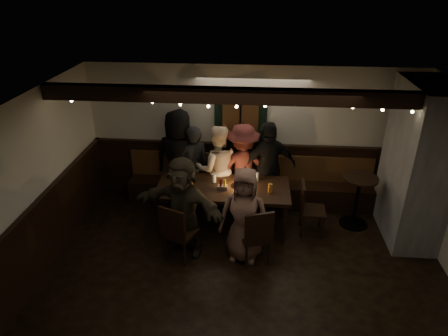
# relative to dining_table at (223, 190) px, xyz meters

# --- Properties ---
(room) EXTENTS (6.02, 5.01, 2.62)m
(room) POSITION_rel_dining_table_xyz_m (1.50, 0.02, 0.35)
(room) COLOR black
(room) RESTS_ON ground
(dining_table) EXTENTS (2.23, 0.96, 0.97)m
(dining_table) POSITION_rel_dining_table_xyz_m (0.00, 0.00, 0.00)
(dining_table) COLOR black
(dining_table) RESTS_ON ground
(chair_near_left) EXTENTS (0.58, 0.58, 0.97)m
(chair_near_left) POSITION_rel_dining_table_xyz_m (-0.61, -0.95, -0.18)
(chair_near_left) COLOR black
(chair_near_left) RESTS_ON ground
(chair_near_right) EXTENTS (0.56, 0.56, 0.97)m
(chair_near_right) POSITION_rel_dining_table_xyz_m (0.59, -0.94, -0.18)
(chair_near_right) COLOR black
(chair_near_right) RESTS_ON ground
(chair_end) EXTENTS (0.43, 0.43, 0.93)m
(chair_end) POSITION_rel_dining_table_xyz_m (1.43, -0.03, -0.20)
(chair_end) COLOR black
(chair_end) RESTS_ON ground
(high_top) EXTENTS (0.59, 0.59, 0.94)m
(high_top) POSITION_rel_dining_table_xyz_m (2.30, 0.27, -0.13)
(high_top) COLOR black
(high_top) RESTS_ON ground
(person_a) EXTENTS (1.00, 0.73, 1.88)m
(person_a) POSITION_rel_dining_table_xyz_m (-0.87, 0.72, 0.21)
(person_a) COLOR black
(person_a) RESTS_ON ground
(person_b) EXTENTS (0.69, 0.57, 1.62)m
(person_b) POSITION_rel_dining_table_xyz_m (-0.60, 0.66, 0.08)
(person_b) COLOR black
(person_b) RESTS_ON ground
(person_c) EXTENTS (0.90, 0.76, 1.64)m
(person_c) POSITION_rel_dining_table_xyz_m (-0.16, 0.63, 0.09)
(person_c) COLOR beige
(person_c) RESTS_ON ground
(person_d) EXTENTS (1.18, 0.85, 1.65)m
(person_d) POSITION_rel_dining_table_xyz_m (0.30, 0.70, 0.10)
(person_d) COLOR #562220
(person_d) RESTS_ON ground
(person_e) EXTENTS (1.09, 0.69, 1.72)m
(person_e) POSITION_rel_dining_table_xyz_m (0.78, 0.68, 0.13)
(person_e) COLOR black
(person_e) RESTS_ON ground
(person_f) EXTENTS (1.58, 1.00, 1.63)m
(person_f) POSITION_rel_dining_table_xyz_m (-0.55, -0.69, 0.09)
(person_f) COLOR #2E271C
(person_f) RESTS_ON ground
(person_g) EXTENTS (0.80, 0.57, 1.54)m
(person_g) POSITION_rel_dining_table_xyz_m (0.39, -0.79, 0.04)
(person_g) COLOR brown
(person_g) RESTS_ON ground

